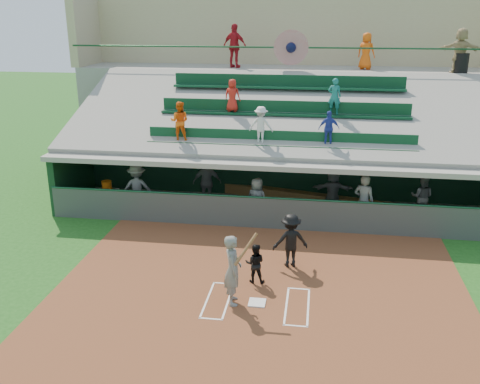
# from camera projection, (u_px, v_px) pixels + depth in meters

# --- Properties ---
(ground) EXTENTS (100.00, 100.00, 0.00)m
(ground) POSITION_uv_depth(u_px,v_px,m) (257.00, 304.00, 13.67)
(ground) COLOR #1B5016
(ground) RESTS_ON ground
(dirt_slab) EXTENTS (11.00, 9.00, 0.02)m
(dirt_slab) POSITION_uv_depth(u_px,v_px,m) (259.00, 294.00, 14.14)
(dirt_slab) COLOR brown
(dirt_slab) RESTS_ON ground
(home_plate) EXTENTS (0.43, 0.43, 0.03)m
(home_plate) POSITION_uv_depth(u_px,v_px,m) (257.00, 303.00, 13.66)
(home_plate) COLOR white
(home_plate) RESTS_ON dirt_slab
(batters_box_chalk) EXTENTS (2.65, 1.85, 0.01)m
(batters_box_chalk) POSITION_uv_depth(u_px,v_px,m) (257.00, 303.00, 13.66)
(batters_box_chalk) COLOR white
(batters_box_chalk) RESTS_ON dirt_slab
(dugout_floor) EXTENTS (16.00, 3.50, 0.04)m
(dugout_floor) POSITION_uv_depth(u_px,v_px,m) (278.00, 211.00, 19.98)
(dugout_floor) COLOR gray
(dugout_floor) RESTS_ON ground
(concourse_slab) EXTENTS (20.00, 3.00, 4.60)m
(concourse_slab) POSITION_uv_depth(u_px,v_px,m) (291.00, 117.00, 25.57)
(concourse_slab) COLOR gray
(concourse_slab) RESTS_ON ground
(grandstand) EXTENTS (20.40, 10.40, 7.80)m
(grandstand) POSITION_uv_depth(u_px,v_px,m) (286.00, 131.00, 22.79)
(grandstand) COLOR #454A45
(grandstand) RESTS_ON ground
(batter_at_plate) EXTENTS (0.92, 0.80, 1.95)m
(batter_at_plate) POSITION_uv_depth(u_px,v_px,m) (233.00, 270.00, 13.41)
(batter_at_plate) COLOR #5F625D
(batter_at_plate) RESTS_ON dirt_slab
(catcher) EXTENTS (0.56, 0.45, 1.12)m
(catcher) POSITION_uv_depth(u_px,v_px,m) (255.00, 263.00, 14.57)
(catcher) COLOR black
(catcher) RESTS_ON dirt_slab
(home_umpire) EXTENTS (1.17, 0.88, 1.61)m
(home_umpire) POSITION_uv_depth(u_px,v_px,m) (291.00, 240.00, 15.43)
(home_umpire) COLOR black
(home_umpire) RESTS_ON dirt_slab
(dugout_bench) EXTENTS (13.05, 3.73, 0.40)m
(dugout_bench) POSITION_uv_depth(u_px,v_px,m) (279.00, 194.00, 21.10)
(dugout_bench) COLOR olive
(dugout_bench) RESTS_ON dugout_floor
(white_table) EXTENTS (0.81, 0.67, 0.63)m
(white_table) POSITION_uv_depth(u_px,v_px,m) (109.00, 198.00, 20.27)
(white_table) COLOR silver
(white_table) RESTS_ON dugout_floor
(water_cooler) EXTENTS (0.37, 0.37, 0.37)m
(water_cooler) POSITION_uv_depth(u_px,v_px,m) (107.00, 186.00, 20.13)
(water_cooler) COLOR orange
(water_cooler) RESTS_ON white_table
(dugout_player_a) EXTENTS (1.28, 0.88, 1.82)m
(dugout_player_a) POSITION_uv_depth(u_px,v_px,m) (137.00, 188.00, 19.58)
(dugout_player_a) COLOR #595C56
(dugout_player_a) RESTS_ON dugout_floor
(dugout_player_b) EXTENTS (1.13, 0.63, 1.83)m
(dugout_player_b) POSITION_uv_depth(u_px,v_px,m) (207.00, 182.00, 20.21)
(dugout_player_b) COLOR #535651
(dugout_player_b) RESTS_ON dugout_floor
(dugout_player_c) EXTENTS (0.89, 0.72, 1.58)m
(dugout_player_c) POSITION_uv_depth(u_px,v_px,m) (257.00, 200.00, 18.72)
(dugout_player_c) COLOR #595C56
(dugout_player_c) RESTS_ON dugout_floor
(dugout_player_d) EXTENTS (1.49, 0.50, 1.60)m
(dugout_player_d) POSITION_uv_depth(u_px,v_px,m) (333.00, 190.00, 19.66)
(dugout_player_d) COLOR #525450
(dugout_player_d) RESTS_ON dugout_floor
(dugout_player_e) EXTENTS (0.81, 0.68, 1.90)m
(dugout_player_e) POSITION_uv_depth(u_px,v_px,m) (364.00, 202.00, 18.05)
(dugout_player_e) COLOR #5C5F59
(dugout_player_e) RESTS_ON dugout_floor
(dugout_player_f) EXTENTS (0.89, 0.77, 1.57)m
(dugout_player_f) POSITION_uv_depth(u_px,v_px,m) (422.00, 197.00, 19.02)
(dugout_player_f) COLOR #60625D
(dugout_player_f) RESTS_ON dugout_floor
(trash_bin) EXTENTS (0.55, 0.55, 0.82)m
(trash_bin) POSITION_uv_depth(u_px,v_px,m) (462.00, 63.00, 22.50)
(trash_bin) COLOR black
(trash_bin) RESTS_ON concourse_slab
(concourse_staff_a) EXTENTS (1.24, 0.83, 1.96)m
(concourse_staff_a) POSITION_uv_depth(u_px,v_px,m) (235.00, 46.00, 24.46)
(concourse_staff_a) COLOR #AB131D
(concourse_staff_a) RESTS_ON concourse_slab
(concourse_staff_b) EXTENTS (0.92, 0.79, 1.60)m
(concourse_staff_b) POSITION_uv_depth(u_px,v_px,m) (366.00, 51.00, 23.81)
(concourse_staff_b) COLOR #E8550D
(concourse_staff_b) RESTS_ON concourse_slab
(concourse_staff_c) EXTENTS (1.77, 0.78, 1.85)m
(concourse_staff_c) POSITION_uv_depth(u_px,v_px,m) (460.00, 50.00, 22.44)
(concourse_staff_c) COLOR tan
(concourse_staff_c) RESTS_ON concourse_slab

